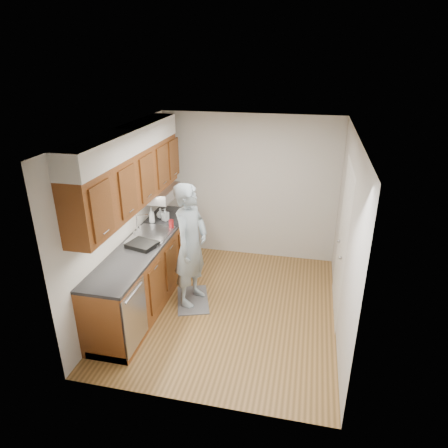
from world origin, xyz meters
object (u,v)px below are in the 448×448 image
object	(u,v)px
soap_bottle_c	(160,213)
soda_can	(171,224)
dish_rack	(142,245)
soap_bottle_b	(165,214)
soap_bottle_a	(152,215)
person	(190,237)

from	to	relation	value
soap_bottle_c	soda_can	world-z (taller)	soap_bottle_c
soap_bottle_c	dish_rack	world-z (taller)	soap_bottle_c
soap_bottle_b	soap_bottle_c	size ratio (longest dim) A/B	1.20
soap_bottle_a	soap_bottle_b	distance (m)	0.22
soap_bottle_a	dish_rack	distance (m)	0.84
soap_bottle_c	dish_rack	distance (m)	1.04
soap_bottle_b	soap_bottle_c	bearing A→B (deg)	146.11
soap_bottle_b	dish_rack	bearing A→B (deg)	-89.05
soap_bottle_c	soda_can	size ratio (longest dim) A/B	1.24
person	soap_bottle_c	world-z (taller)	person
soap_bottle_a	soap_bottle_c	bearing A→B (deg)	73.88
soda_can	soap_bottle_c	bearing A→B (deg)	131.31
soap_bottle_a	soda_can	distance (m)	0.40
soap_bottle_c	person	bearing A→B (deg)	-46.78
soda_can	soap_bottle_b	bearing A→B (deg)	125.59
soap_bottle_c	dish_rack	xyz separation A→B (m)	(0.13, -1.03, -0.05)
dish_rack	soda_can	bearing A→B (deg)	89.47
soap_bottle_b	soap_bottle_a	bearing A→B (deg)	-140.94
soap_bottle_a	dish_rack	world-z (taller)	soap_bottle_a
soda_can	soap_bottle_a	bearing A→B (deg)	159.65
soap_bottle_b	dish_rack	distance (m)	0.96
person	soap_bottle_b	size ratio (longest dim) A/B	10.22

